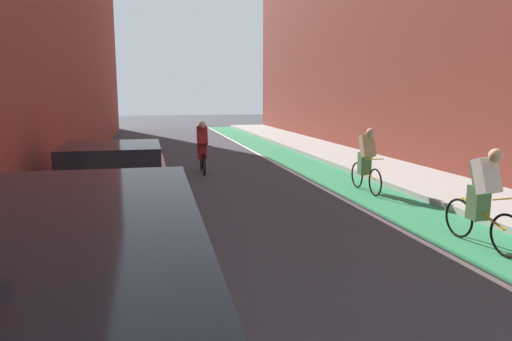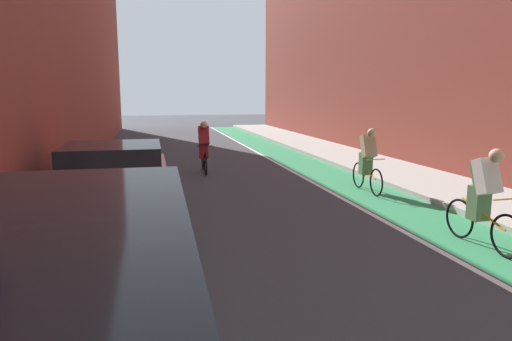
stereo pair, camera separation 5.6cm
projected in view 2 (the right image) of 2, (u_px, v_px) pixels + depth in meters
ground_plane at (228, 178)px, 13.59m from camera, size 84.96×84.96×0.00m
bike_lane_paint at (306, 164)px, 16.19m from camera, size 1.60×38.62×0.00m
lane_divider_stripe at (281, 165)px, 16.00m from camera, size 0.12×38.62×0.00m
sidewalk_right at (360, 161)px, 16.63m from camera, size 2.54×38.62×0.14m
building_facade_right at (400, 25)px, 18.27m from camera, size 2.40×34.62×10.30m
parked_sedan_red at (115, 183)px, 8.69m from camera, size 2.02×4.42×1.53m
cyclist_mid at (483, 195)px, 7.31m from camera, size 0.48×1.73×1.62m
cyclist_trailing at (367, 160)px, 11.53m from camera, size 0.48×1.73×1.62m
cyclist_far at (204, 147)px, 14.38m from camera, size 0.48×1.73×1.62m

